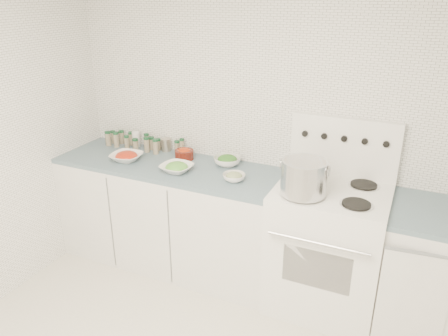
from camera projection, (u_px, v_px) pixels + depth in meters
The scene contains 12 objects.
room_walls at pixel (181, 146), 1.90m from camera, with size 3.54×3.04×2.52m.
counter_left at pixel (171, 214), 3.64m from camera, with size 1.85×0.62×0.90m.
stove at pixel (327, 245), 3.12m from camera, with size 0.76×0.70×1.36m.
stock_pot at pixel (304, 176), 2.82m from camera, with size 0.32×0.30×0.23m.
bowl_tomato at pixel (126, 157), 3.53m from camera, with size 0.26×0.26×0.08m.
bowl_snowpea at pixel (177, 168), 3.31m from camera, with size 0.26×0.26×0.08m.
bowl_broccoli at pixel (227, 160), 3.44m from camera, with size 0.23×0.23×0.09m.
bowl_zucchini at pixel (234, 177), 3.16m from camera, with size 0.19×0.19×0.07m.
bowl_pepper at pixel (184, 154), 3.56m from camera, with size 0.15×0.15×0.10m.
salt_canister at pixel (136, 139), 3.83m from camera, with size 0.07×0.07×0.13m, color white.
tin_can at pixel (166, 145), 3.74m from camera, with size 0.08×0.08×0.11m, color #A89F8E.
spice_cluster at pixel (139, 142), 3.78m from camera, with size 0.75×0.15×0.14m.
Camera 1 is at (0.92, -1.55, 2.19)m, focal length 35.00 mm.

